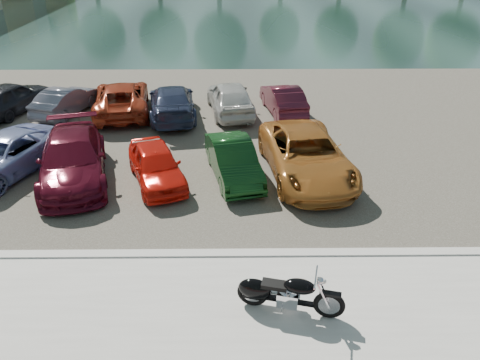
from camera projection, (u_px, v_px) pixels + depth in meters
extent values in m
plane|color=#595447|center=(271.00, 313.00, 10.25)|extent=(200.00, 200.00, 0.00)
cube|color=#B7B3AC|center=(275.00, 347.00, 9.35)|extent=(60.00, 6.00, 0.10)
cube|color=#B7B3AC|center=(266.00, 254.00, 11.98)|extent=(60.00, 0.30, 0.14)
cube|color=#3D3A32|center=(253.00, 126.00, 19.92)|extent=(60.00, 18.00, 0.04)
cube|color=#1A2F2D|center=(243.00, 15.00, 45.46)|extent=(120.00, 40.00, 0.00)
torus|color=black|center=(329.00, 305.00, 9.84)|extent=(0.69, 0.28, 0.68)
torus|color=black|center=(252.00, 293.00, 10.17)|extent=(0.69, 0.28, 0.68)
cylinder|color=#B2B2B7|center=(329.00, 305.00, 9.84)|extent=(0.46, 0.17, 0.46)
cylinder|color=#B2B2B7|center=(252.00, 293.00, 10.17)|extent=(0.46, 0.17, 0.46)
cylinder|color=silver|center=(323.00, 296.00, 9.64)|extent=(0.33, 0.13, 0.63)
cylinder|color=silver|center=(324.00, 290.00, 9.81)|extent=(0.33, 0.13, 0.63)
cylinder|color=silver|center=(316.00, 277.00, 9.58)|extent=(0.21, 0.74, 0.04)
sphere|color=silver|center=(320.00, 281.00, 9.60)|extent=(0.19, 0.19, 0.16)
sphere|color=silver|center=(324.00, 281.00, 9.58)|extent=(0.13, 0.13, 0.11)
cube|color=black|center=(330.00, 294.00, 9.69)|extent=(0.47, 0.24, 0.06)
cube|color=black|center=(290.00, 301.00, 10.03)|extent=(1.19, 0.38, 0.08)
cube|color=silver|center=(288.00, 298.00, 10.01)|extent=(0.51, 0.42, 0.34)
cylinder|color=silver|center=(293.00, 292.00, 9.89)|extent=(0.28, 0.23, 0.27)
cylinder|color=silver|center=(284.00, 290.00, 9.93)|extent=(0.28, 0.23, 0.27)
ellipsoid|color=black|center=(300.00, 286.00, 9.79)|extent=(0.75, 0.51, 0.32)
cube|color=black|center=(274.00, 285.00, 9.92)|extent=(0.60, 0.40, 0.10)
ellipsoid|color=black|center=(255.00, 289.00, 10.10)|extent=(0.79, 0.50, 0.50)
cube|color=black|center=(252.00, 291.00, 10.14)|extent=(0.43, 0.27, 0.30)
cylinder|color=silver|center=(275.00, 296.00, 10.27)|extent=(1.09, 0.35, 0.09)
cylinder|color=silver|center=(275.00, 293.00, 10.23)|extent=(1.09, 0.35, 0.09)
cylinder|color=#B2B2B7|center=(282.00, 311.00, 9.98)|extent=(0.06, 0.14, 0.22)
imported|color=#8692C3|center=(3.00, 155.00, 15.73)|extent=(3.72, 5.19, 1.31)
imported|color=#4D0B1A|center=(73.00, 159.00, 15.30)|extent=(3.31, 5.45, 1.48)
imported|color=red|center=(156.00, 165.00, 15.19)|extent=(2.61, 3.90, 1.23)
imported|color=#0E3512|center=(233.00, 160.00, 15.47)|extent=(2.12, 3.98, 1.25)
imported|color=#B06A28|center=(306.00, 155.00, 15.54)|extent=(3.13, 5.63, 1.49)
imported|color=black|center=(11.00, 98.00, 20.95)|extent=(2.86, 4.46, 1.41)
imported|color=slate|center=(66.00, 101.00, 20.88)|extent=(2.30, 3.91, 1.22)
imported|color=#A5361B|center=(122.00, 98.00, 20.92)|extent=(3.16, 5.34, 1.39)
imported|color=#27304C|center=(172.00, 102.00, 20.51)|extent=(2.61, 4.98, 1.38)
imported|color=silver|center=(230.00, 97.00, 20.88)|extent=(2.46, 4.53, 1.46)
imported|color=#4D1422|center=(283.00, 99.00, 21.01)|extent=(1.97, 3.99, 1.26)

